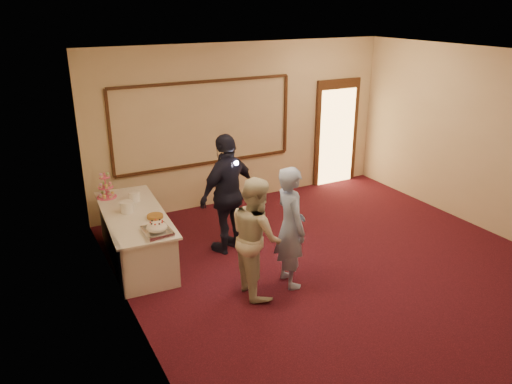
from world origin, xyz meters
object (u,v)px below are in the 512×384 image
woman (256,236)px  guest (228,194)px  buffet_table (136,236)px  man (291,227)px  plate_stack_a (127,207)px  cupcake_stand (106,188)px  plate_stack_b (134,196)px  pavlova_tray (157,229)px  tart (155,217)px

woman → guest: (0.19, 1.27, 0.13)m
buffet_table → man: man is taller
buffet_table → plate_stack_a: 0.48m
cupcake_stand → plate_stack_b: (0.34, -0.36, -0.08)m
plate_stack_a → pavlova_tray: bearing=-79.7°
buffet_table → guest: 1.52m
man → guest: 1.35m
cupcake_stand → guest: size_ratio=0.24×
pavlova_tray → cupcake_stand: bearing=100.3°
buffet_table → plate_stack_b: bearing=73.2°
man → plate_stack_a: bearing=52.6°
pavlova_tray → guest: bearing=22.0°
plate_stack_a → woman: (1.26, -1.67, -0.05)m
plate_stack_a → tart: bearing=-54.9°
pavlova_tray → woman: size_ratio=0.30×
plate_stack_b → guest: 1.47m
buffet_table → woman: woman is taller
plate_stack_b → tart: 0.81m
plate_stack_b → plate_stack_a: bearing=-118.4°
woman → plate_stack_a: bearing=42.4°
buffet_table → cupcake_stand: (-0.21, 0.80, 0.54)m
pavlova_tray → woman: bearing=-34.5°
plate_stack_a → guest: 1.50m
buffet_table → man: (1.68, -1.65, 0.46)m
buffet_table → pavlova_tray: size_ratio=4.64×
buffet_table → tart: 0.59m
buffet_table → guest: guest is taller
man → guest: (-0.31, 1.31, 0.09)m
tart → man: size_ratio=0.16×
plate_stack_b → woman: woman is taller
cupcake_stand → plate_stack_a: cupcake_stand is taller
plate_stack_a → man: 2.45m
plate_stack_b → man: 2.60m
buffet_table → guest: bearing=-14.2°
plate_stack_b → buffet_table: bearing=-106.8°
plate_stack_a → woman: woman is taller
plate_stack_a → buffet_table: bearing=-34.8°
plate_stack_a → tart: 0.51m
tart → guest: 1.16m
buffet_table → pavlova_tray: (0.09, -0.87, 0.46)m
cupcake_stand → plate_stack_b: size_ratio=2.37×
plate_stack_b → woman: size_ratio=0.12×
plate_stack_b → guest: bearing=-32.2°
cupcake_stand → guest: guest is taller
cupcake_stand → plate_stack_b: cupcake_stand is taller
plate_stack_b → tart: plate_stack_b is taller
man → guest: bearing=20.1°
pavlova_tray → man: size_ratio=0.29×
buffet_table → plate_stack_a: size_ratio=11.18×
tart → pavlova_tray: bearing=-104.1°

